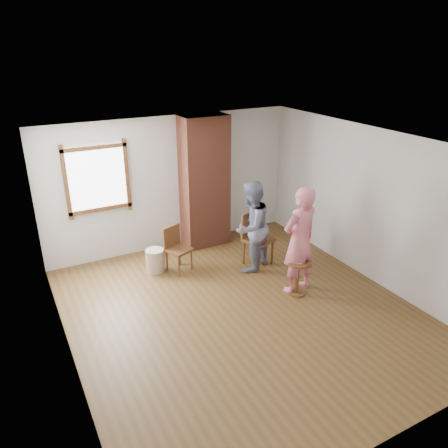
{
  "coord_description": "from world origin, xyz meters",
  "views": [
    {
      "loc": [
        -2.92,
        -4.88,
        3.9
      ],
      "look_at": [
        0.12,
        0.8,
        1.15
      ],
      "focal_mm": 35.0,
      "sensor_mm": 36.0,
      "label": 1
    }
  ],
  "objects_px": {
    "dining_chair_left": "(176,246)",
    "side_table": "(298,272)",
    "person_pink": "(299,241)",
    "stoneware_crock": "(155,261)",
    "man": "(251,227)",
    "dining_chair_right": "(255,236)"
  },
  "relations": [
    {
      "from": "stoneware_crock",
      "to": "dining_chair_left",
      "type": "height_order",
      "value": "dining_chair_left"
    },
    {
      "from": "dining_chair_right",
      "to": "man",
      "type": "bearing_deg",
      "value": -157.8
    },
    {
      "from": "dining_chair_right",
      "to": "dining_chair_left",
      "type": "bearing_deg",
      "value": 145.39
    },
    {
      "from": "stoneware_crock",
      "to": "dining_chair_right",
      "type": "bearing_deg",
      "value": -17.62
    },
    {
      "from": "stoneware_crock",
      "to": "side_table",
      "type": "xyz_separation_m",
      "value": [
        1.79,
        -1.82,
        0.19
      ]
    },
    {
      "from": "dining_chair_right",
      "to": "stoneware_crock",
      "type": "bearing_deg",
      "value": 145.55
    },
    {
      "from": "dining_chair_right",
      "to": "side_table",
      "type": "height_order",
      "value": "dining_chair_right"
    },
    {
      "from": "stoneware_crock",
      "to": "side_table",
      "type": "distance_m",
      "value": 2.56
    },
    {
      "from": "dining_chair_left",
      "to": "side_table",
      "type": "distance_m",
      "value": 2.22
    },
    {
      "from": "dining_chair_left",
      "to": "dining_chair_right",
      "type": "xyz_separation_m",
      "value": [
        1.39,
        -0.45,
        0.09
      ]
    },
    {
      "from": "man",
      "to": "side_table",
      "type": "bearing_deg",
      "value": 74.52
    },
    {
      "from": "dining_chair_left",
      "to": "person_pink",
      "type": "height_order",
      "value": "person_pink"
    },
    {
      "from": "side_table",
      "to": "dining_chair_right",
      "type": "bearing_deg",
      "value": 91.75
    },
    {
      "from": "dining_chair_right",
      "to": "person_pink",
      "type": "relative_size",
      "value": 0.55
    },
    {
      "from": "stoneware_crock",
      "to": "person_pink",
      "type": "height_order",
      "value": "person_pink"
    },
    {
      "from": "stoneware_crock",
      "to": "person_pink",
      "type": "relative_size",
      "value": 0.24
    },
    {
      "from": "dining_chair_left",
      "to": "side_table",
      "type": "relative_size",
      "value": 1.38
    },
    {
      "from": "man",
      "to": "person_pink",
      "type": "relative_size",
      "value": 0.92
    },
    {
      "from": "stoneware_crock",
      "to": "man",
      "type": "height_order",
      "value": "man"
    },
    {
      "from": "stoneware_crock",
      "to": "side_table",
      "type": "relative_size",
      "value": 0.72
    },
    {
      "from": "stoneware_crock",
      "to": "dining_chair_right",
      "type": "height_order",
      "value": "dining_chair_right"
    },
    {
      "from": "dining_chair_right",
      "to": "man",
      "type": "relative_size",
      "value": 0.6
    }
  ]
}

